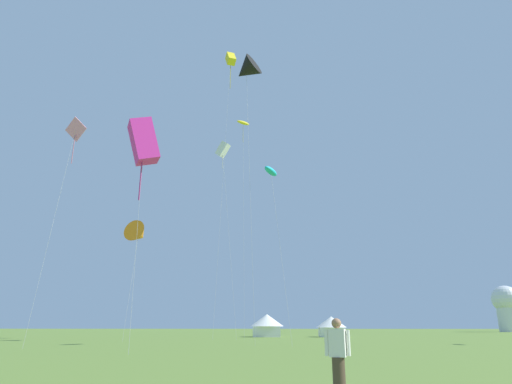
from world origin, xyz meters
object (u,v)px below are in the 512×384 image
Objects in this scene: kite_yellow_box at (231,59)px; kite_orange_delta at (139,234)px; kite_magenta_box at (144,142)px; kite_cyan_parafoil at (271,171)px; kite_yellow_parafoil at (243,124)px; observatory_dome at (507,306)px; festival_tent_center at (267,324)px; person_spectator at (338,360)px; festival_tent_left at (331,326)px; kite_pink_diamond at (75,133)px; kite_black_delta at (246,70)px; kite_white_box at (223,150)px.

kite_yellow_box is 2.97× the size of kite_orange_delta.
kite_magenta_box is 14.10m from kite_cyan_parafoil.
kite_yellow_parafoil is 2.67× the size of observatory_dome.
kite_yellow_box is at bearing -110.67° from festival_tent_center.
kite_cyan_parafoil is (8.23, 11.31, 1.79)m from kite_magenta_box.
kite_yellow_box reaches higher than kite_magenta_box.
kite_magenta_box is at bearing -72.03° from kite_orange_delta.
festival_tent_left reaches higher than person_spectator.
festival_tent_center is 8.95m from festival_tent_left.
kite_yellow_box is (10.25, 20.22, 20.15)m from kite_pink_diamond.
kite_cyan_parafoil is at bearing -0.80° from kite_black_delta.
kite_magenta_box is 32.75m from kite_yellow_parafoil.
kite_magenta_box is 3.52× the size of festival_tent_left.
kite_magenta_box is 39.91m from festival_tent_center.
kite_cyan_parafoil is 3.29× the size of festival_tent_center.
kite_magenta_box is 0.82× the size of kite_pink_diamond.
kite_pink_diamond is (-7.66, 5.61, 3.38)m from kite_magenta_box.
person_spectator is 114.63m from observatory_dome.
kite_magenta_box is 22.33m from kite_orange_delta.
kite_white_box is 25.07m from festival_tent_center.
kite_orange_delta reaches higher than observatory_dome.
festival_tent_center is 74.16m from observatory_dome.
kite_cyan_parafoil is (2.32, -0.03, -10.70)m from kite_black_delta.
kite_orange_delta is 23.54m from festival_tent_center.
kite_white_box reaches higher than kite_pink_diamond.
kite_black_delta is at bearing 62.46° from kite_magenta_box.
kite_cyan_parafoil is 92.88m from observatory_dome.
kite_orange_delta is at bearing -137.60° from observatory_dome.
person_spectator is at bearing -85.97° from kite_cyan_parafoil.
observatory_dome is (70.36, 64.25, -5.33)m from kite_orange_delta.
festival_tent_center is 1.12× the size of festival_tent_left.
kite_cyan_parafoil is 20.18m from kite_white_box.
kite_pink_diamond is at bearing 129.62° from person_spectator.
kite_orange_delta is (-6.87, 21.17, -1.89)m from kite_magenta_box.
kite_yellow_box is 8.09× the size of festival_tent_center.
festival_tent_left is at bearing -134.81° from observatory_dome.
observatory_dome is at bearing 42.40° from kite_orange_delta.
kite_magenta_box reaches higher than festival_tent_left.
kite_orange_delta is at bearing 87.07° from kite_pink_diamond.
kite_orange_delta is 18.40m from kite_cyan_parafoil.
kite_black_delta is at bearing -37.55° from kite_orange_delta.
kite_orange_delta is at bearing -130.25° from festival_tent_center.
kite_black_delta is (3.33, -14.48, -11.05)m from kite_yellow_box.
kite_magenta_box is 22.57m from person_spectator.
kite_pink_diamond reaches higher than festival_tent_left.
kite_yellow_box is at bearing 84.29° from kite_magenta_box.
kite_yellow_parafoil is 28.20m from festival_tent_center.
kite_yellow_box reaches higher than kite_black_delta.
kite_cyan_parafoil reaches higher than person_spectator.
kite_orange_delta is 21.63m from kite_yellow_parafoil.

